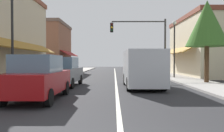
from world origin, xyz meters
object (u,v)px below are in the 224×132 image
Objects in this scene: parked_car_nearest_left at (38,78)px; street_lamp_right_mid at (174,40)px; van_in_lane at (142,68)px; tree_right_near at (207,24)px; street_lamp_left_near at (12,23)px; traffic_signal_mast_arm at (146,37)px; parked_car_second_left at (63,72)px.

street_lamp_right_mid reaches higher than parked_car_nearest_left.
tree_right_near is (4.58, 2.11, 2.89)m from van_in_lane.
van_in_lane is 5.82m from tree_right_near.
street_lamp_left_near reaches higher than van_in_lane.
street_lamp_right_mid is at bearing 39.72° from street_lamp_left_near.
parked_car_nearest_left is at bearing -138.04° from van_in_lane.
street_lamp_left_near reaches higher than parked_car_nearest_left.
street_lamp_right_mid is at bearing -43.96° from traffic_signal_mast_arm.
parked_car_nearest_left is 6.26m from van_in_lane.
street_lamp_left_near is 13.37m from street_lamp_right_mid.
parked_car_second_left is 0.82× the size of street_lamp_right_mid.
parked_car_second_left is at bearing -171.02° from tree_right_near.
van_in_lane is 7.30m from street_lamp_left_near.
street_lamp_left_near is at bearing -164.48° from van_in_lane.
tree_right_near reaches higher than parked_car_second_left.
van_in_lane reaches higher than parked_car_second_left.
street_lamp_right_mid is (3.62, 6.63, 2.23)m from van_in_lane.
street_lamp_right_mid is at bearing 37.36° from parked_car_second_left.
tree_right_near is (0.97, -4.51, 0.66)m from street_lamp_right_mid.
parked_car_second_left is 10.56m from street_lamp_right_mid.
parked_car_nearest_left is at bearing -87.09° from parked_car_second_left.
parked_car_nearest_left is at bearing -114.96° from traffic_signal_mast_arm.
tree_right_near is at bearing 34.48° from parked_car_nearest_left.
traffic_signal_mast_arm is at bearing 64.95° from parked_car_nearest_left.
traffic_signal_mast_arm is 7.35m from tree_right_near.
parked_car_nearest_left is at bearing -145.43° from tree_right_near.
parked_car_second_left is 0.81× the size of street_lamp_left_near.
parked_car_nearest_left is 0.73× the size of traffic_signal_mast_arm.
street_lamp_right_mid is (8.23, 10.85, 2.50)m from parked_car_nearest_left.
parked_car_second_left is at bearing -127.17° from traffic_signal_mast_arm.
street_lamp_right_mid is at bearing 60.87° from van_in_lane.
parked_car_nearest_left is 0.81× the size of street_lamp_right_mid.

